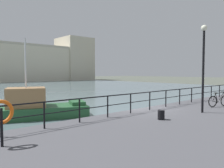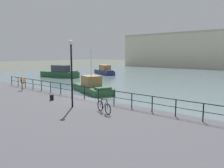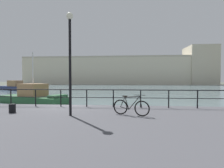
{
  "view_description": "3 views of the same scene",
  "coord_description": "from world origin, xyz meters",
  "px_view_note": "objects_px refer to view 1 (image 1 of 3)",
  "views": [
    {
      "loc": [
        -10.25,
        -8.81,
        2.92
      ],
      "look_at": [
        2.15,
        5.13,
        1.92
      ],
      "focal_mm": 35.02,
      "sensor_mm": 36.0,
      "label": 1
    },
    {
      "loc": [
        13.56,
        -13.26,
        4.5
      ],
      "look_at": [
        0.68,
        1.94,
        1.79
      ],
      "focal_mm": 35.47,
      "sensor_mm": 36.0,
      "label": 2
    },
    {
      "loc": [
        3.92,
        -10.96,
        2.43
      ],
      "look_at": [
        2.63,
        4.6,
        1.95
      ],
      "focal_mm": 27.36,
      "sensor_mm": 36.0,
      "label": 3
    }
  ],
  "objects_px": {
    "parked_bicycle": "(219,101)",
    "quay_lamp_post": "(203,57)",
    "moored_white_yacht": "(29,108)",
    "mooring_bollard": "(161,115)",
    "life_ring_stand": "(1,114)"
  },
  "relations": [
    {
      "from": "mooring_bollard",
      "to": "quay_lamp_post",
      "type": "relative_size",
      "value": 0.09
    },
    {
      "from": "moored_white_yacht",
      "to": "mooring_bollard",
      "type": "relative_size",
      "value": 17.68
    },
    {
      "from": "moored_white_yacht",
      "to": "quay_lamp_post",
      "type": "bearing_deg",
      "value": -30.17
    },
    {
      "from": "moored_white_yacht",
      "to": "mooring_bollard",
      "type": "height_order",
      "value": "moored_white_yacht"
    },
    {
      "from": "moored_white_yacht",
      "to": "mooring_bollard",
      "type": "distance_m",
      "value": 8.45
    },
    {
      "from": "moored_white_yacht",
      "to": "life_ring_stand",
      "type": "bearing_deg",
      "value": -94.39
    },
    {
      "from": "quay_lamp_post",
      "to": "mooring_bollard",
      "type": "bearing_deg",
      "value": 172.1
    },
    {
      "from": "parked_bicycle",
      "to": "mooring_bollard",
      "type": "distance_m",
      "value": 5.98
    },
    {
      "from": "quay_lamp_post",
      "to": "life_ring_stand",
      "type": "bearing_deg",
      "value": 171.77
    },
    {
      "from": "mooring_bollard",
      "to": "life_ring_stand",
      "type": "height_order",
      "value": "life_ring_stand"
    },
    {
      "from": "parked_bicycle",
      "to": "quay_lamp_post",
      "type": "bearing_deg",
      "value": -155.11
    },
    {
      "from": "parked_bicycle",
      "to": "mooring_bollard",
      "type": "relative_size",
      "value": 3.84
    },
    {
      "from": "parked_bicycle",
      "to": "quay_lamp_post",
      "type": "height_order",
      "value": "quay_lamp_post"
    },
    {
      "from": "mooring_bollard",
      "to": "quay_lamp_post",
      "type": "xyz_separation_m",
      "value": [
        3.17,
        -0.44,
        2.81
      ]
    },
    {
      "from": "parked_bicycle",
      "to": "life_ring_stand",
      "type": "xyz_separation_m",
      "value": [
        -12.6,
        1.14,
        0.59
      ]
    }
  ]
}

